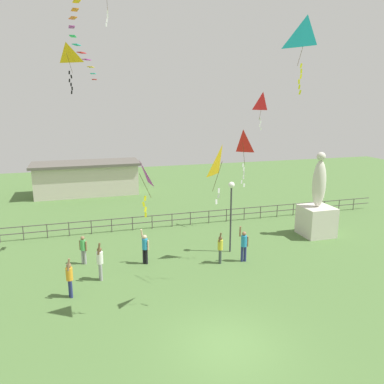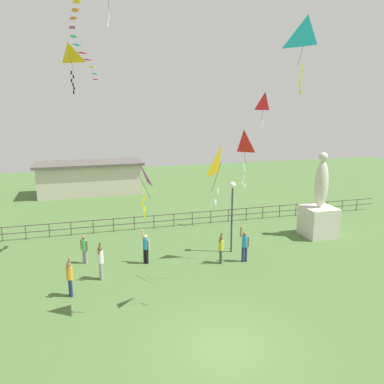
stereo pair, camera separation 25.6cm
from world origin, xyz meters
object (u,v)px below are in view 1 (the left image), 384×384
object	(u,v)px
kite_0	(306,35)
kite_4	(263,102)
person_2	(145,247)
statue_monument	(317,212)
kite_2	(140,176)
lamppost	(231,201)
kite_3	(243,145)
person_0	(220,247)
person_3	(100,261)
person_1	(69,277)
person_4	(244,244)
kite_1	(67,54)
kite_8	(222,163)
person_5	(83,248)

from	to	relation	value
kite_0	kite_4	distance (m)	9.06
person_2	kite_0	size ratio (longest dim) A/B	0.60
statue_monument	kite_2	world-z (taller)	kite_2
kite_4	lamppost	bearing A→B (deg)	-133.83
statue_monument	kite_3	world-z (taller)	kite_3
person_0	person_3	world-z (taller)	person_3
person_1	person_3	world-z (taller)	person_3
person_4	kite_0	bearing A→B (deg)	-67.34
kite_1	kite_3	distance (m)	11.22
lamppost	person_1	distance (m)	9.69
person_4	kite_1	bearing A→B (deg)	146.77
statue_monument	person_2	world-z (taller)	statue_monument
person_0	kite_3	bearing A→B (deg)	-7.50
person_2	kite_1	bearing A→B (deg)	127.42
statue_monument	person_4	bearing A→B (deg)	-157.44
person_2	kite_8	distance (m)	8.08
kite_4	kite_8	distance (m)	11.97
kite_4	kite_3	bearing A→B (deg)	-124.83
kite_4	person_4	bearing A→B (deg)	-123.13
lamppost	person_2	distance (m)	5.51
person_0	kite_4	bearing A→B (deg)	47.24
person_0	person_4	bearing A→B (deg)	-5.69
kite_1	kite_3	size ratio (longest dim) A/B	0.92
lamppost	kite_2	bearing A→B (deg)	-137.13
person_3	person_5	size ratio (longest dim) A/B	1.27
person_2	person_3	size ratio (longest dim) A/B	0.96
statue_monument	person_2	xyz separation A→B (m)	(-11.62, -1.41, -0.61)
person_4	kite_8	distance (m)	7.54
lamppost	person_5	world-z (taller)	lamppost
person_0	kite_3	distance (m)	5.63
person_0	person_5	bearing A→B (deg)	164.17
person_1	kite_0	world-z (taller)	kite_0
person_2	kite_4	xyz separation A→B (m)	(8.75, 4.12, 7.59)
person_2	person_3	bearing A→B (deg)	-151.56
person_1	person_5	world-z (taller)	person_1
kite_1	statue_monument	bearing A→B (deg)	-11.40
person_2	person_4	distance (m)	5.40
kite_8	person_4	bearing A→B (deg)	55.22
kite_3	person_0	bearing A→B (deg)	172.50
person_1	kite_4	bearing A→B (deg)	28.41
person_0	kite_8	size ratio (longest dim) A/B	0.76
kite_0	kite_3	xyz separation A→B (m)	(-1.47, 2.95, -4.95)
kite_3	statue_monument	bearing A→B (deg)	21.91
person_3	kite_3	size ratio (longest dim) A/B	0.66
kite_2	kite_4	distance (m)	13.84
person_0	person_4	xyz separation A→B (m)	(1.33, -0.13, 0.11)
person_1	kite_3	distance (m)	10.55
person_5	kite_4	xyz separation A→B (m)	(11.95, 3.19, 7.65)
person_1	kite_2	size ratio (longest dim) A/B	0.86
person_0	kite_4	distance (m)	10.44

